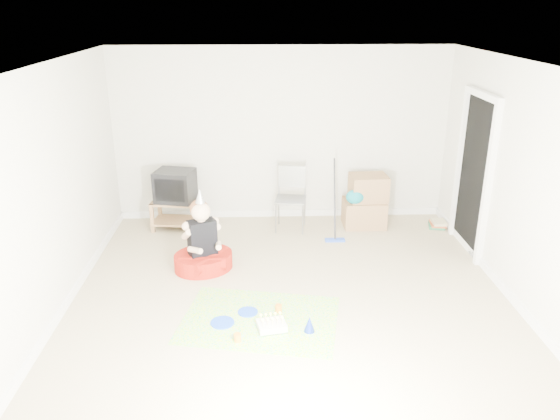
{
  "coord_description": "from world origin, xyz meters",
  "views": [
    {
      "loc": [
        -0.33,
        -5.52,
        3.17
      ],
      "look_at": [
        -0.1,
        0.4,
        0.9
      ],
      "focal_mm": 35.0,
      "sensor_mm": 36.0,
      "label": 1
    }
  ],
  "objects_px": {
    "tv_stand": "(177,212)",
    "cardboard_boxes": "(365,202)",
    "folding_chair": "(291,200)",
    "seated_woman": "(203,252)",
    "birthday_cake": "(272,326)",
    "crt_tv": "(175,186)"
  },
  "relations": [
    {
      "from": "birthday_cake",
      "to": "folding_chair",
      "type": "bearing_deg",
      "value": 82.59
    },
    {
      "from": "folding_chair",
      "to": "cardboard_boxes",
      "type": "xyz_separation_m",
      "value": [
        1.12,
        0.1,
        -0.09
      ]
    },
    {
      "from": "crt_tv",
      "to": "folding_chair",
      "type": "height_order",
      "value": "folding_chair"
    },
    {
      "from": "folding_chair",
      "to": "cardboard_boxes",
      "type": "bearing_deg",
      "value": 5.32
    },
    {
      "from": "cardboard_boxes",
      "to": "seated_woman",
      "type": "distance_m",
      "value": 2.66
    },
    {
      "from": "folding_chair",
      "to": "seated_woman",
      "type": "height_order",
      "value": "seated_woman"
    },
    {
      "from": "tv_stand",
      "to": "folding_chair",
      "type": "xyz_separation_m",
      "value": [
        1.68,
        -0.1,
        0.2
      ]
    },
    {
      "from": "folding_chair",
      "to": "seated_woman",
      "type": "distance_m",
      "value": 1.72
    },
    {
      "from": "tv_stand",
      "to": "folding_chair",
      "type": "bearing_deg",
      "value": -3.36
    },
    {
      "from": "crt_tv",
      "to": "birthday_cake",
      "type": "xyz_separation_m",
      "value": [
        1.33,
        -2.76,
        -0.63
      ]
    },
    {
      "from": "folding_chair",
      "to": "seated_woman",
      "type": "relative_size",
      "value": 0.9
    },
    {
      "from": "tv_stand",
      "to": "folding_chair",
      "type": "relative_size",
      "value": 0.79
    },
    {
      "from": "folding_chair",
      "to": "seated_woman",
      "type": "bearing_deg",
      "value": -133.47
    },
    {
      "from": "birthday_cake",
      "to": "tv_stand",
      "type": "bearing_deg",
      "value": 115.79
    },
    {
      "from": "crt_tv",
      "to": "folding_chair",
      "type": "xyz_separation_m",
      "value": [
        1.68,
        -0.1,
        -0.2
      ]
    },
    {
      "from": "folding_chair",
      "to": "birthday_cake",
      "type": "relative_size",
      "value": 2.93
    },
    {
      "from": "cardboard_boxes",
      "to": "seated_woman",
      "type": "relative_size",
      "value": 0.73
    },
    {
      "from": "tv_stand",
      "to": "birthday_cake",
      "type": "height_order",
      "value": "tv_stand"
    },
    {
      "from": "crt_tv",
      "to": "birthday_cake",
      "type": "bearing_deg",
      "value": -51.22
    },
    {
      "from": "tv_stand",
      "to": "seated_woman",
      "type": "height_order",
      "value": "seated_woman"
    },
    {
      "from": "tv_stand",
      "to": "cardboard_boxes",
      "type": "distance_m",
      "value": 2.8
    },
    {
      "from": "crt_tv",
      "to": "folding_chair",
      "type": "bearing_deg",
      "value": 9.63
    }
  ]
}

